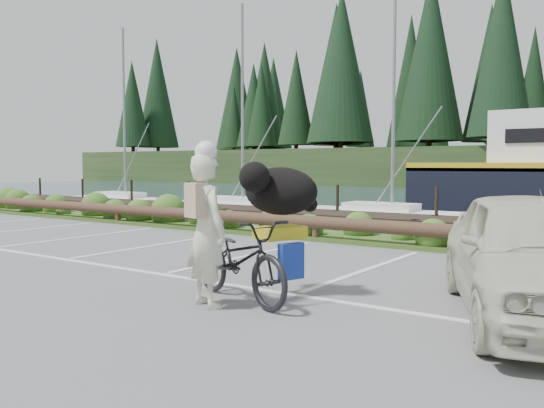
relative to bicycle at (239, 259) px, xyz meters
The scene contains 7 objects.
ground 2.50m from the bicycle, 153.24° to the left, with size 72.00×72.00×0.00m, color #5A5A5C.
vegetation_strip 6.78m from the bicycle, 108.81° to the left, with size 34.00×1.60×0.10m, color #3D5B21.
log_rail 6.13m from the bicycle, 110.93° to the left, with size 32.00×0.30×0.60m, color #443021, non-canonical shape.
bicycle is the anchor object (origin of this frame).
cyclist 0.65m from the bicycle, 109.05° to the right, with size 0.71×0.47×1.96m, color beige.
dog 1.12m from the bicycle, 70.95° to the left, with size 1.16×0.57×0.67m, color black.
parked_car 3.66m from the bicycle, 20.81° to the left, with size 1.82×4.51×1.54m, color beige.
Camera 1 is at (6.87, -7.08, 1.83)m, focal length 38.00 mm.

